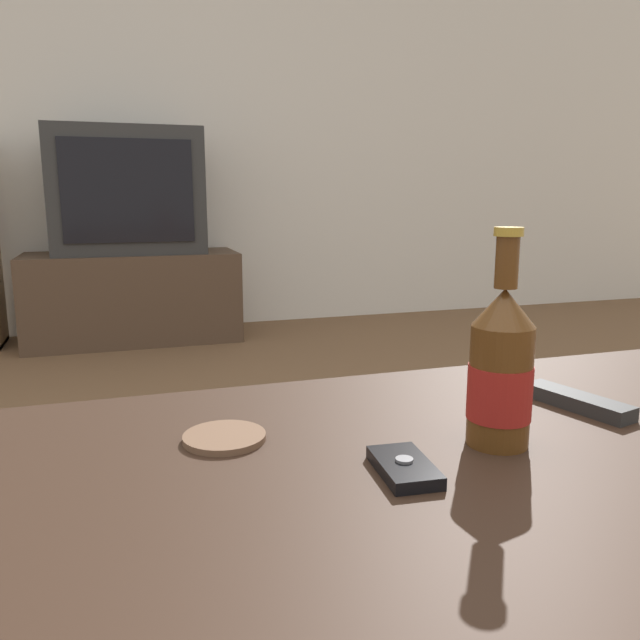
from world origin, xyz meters
TOP-DOWN VIEW (x-y plane):
  - back_wall at (0.00, 3.02)m, footprint 8.00×0.05m
  - coffee_table at (0.00, 0.00)m, footprint 1.35×0.63m
  - tv_stand at (-0.21, 2.72)m, footprint 1.05×0.46m
  - television at (-0.21, 2.72)m, footprint 0.73×0.41m
  - beer_bottle at (0.15, -0.00)m, footprint 0.07×0.07m
  - cell_phone at (0.01, -0.04)m, footprint 0.06×0.10m
  - remote_control at (0.32, 0.07)m, footprint 0.08×0.16m
  - coaster at (-0.16, 0.11)m, footprint 0.10×0.10m

SIDE VIEW (x-z plane):
  - tv_stand at x=-0.21m, z-range 0.00..0.45m
  - coffee_table at x=0.00m, z-range 0.16..0.61m
  - coaster at x=-0.16m, z-range 0.45..0.46m
  - cell_phone at x=0.01m, z-range 0.45..0.46m
  - remote_control at x=0.32m, z-range 0.45..0.47m
  - beer_bottle at x=0.15m, z-range 0.41..0.66m
  - television at x=-0.21m, z-range 0.45..1.07m
  - back_wall at x=0.00m, z-range 0.00..2.60m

